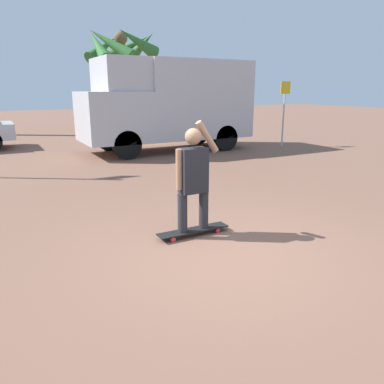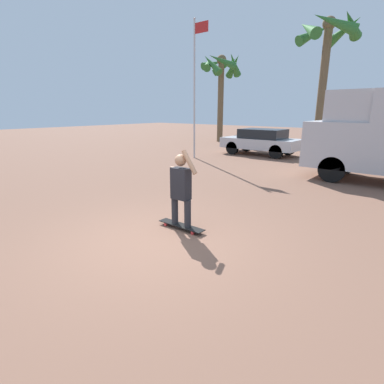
# 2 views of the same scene
# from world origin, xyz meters

# --- Properties ---
(ground_plane) EXTENTS (80.00, 80.00, 0.00)m
(ground_plane) POSITION_xyz_m (0.00, 0.00, 0.00)
(ground_plane) COLOR brown
(skateboard) EXTENTS (1.11, 0.22, 0.09)m
(skateboard) POSITION_xyz_m (-0.05, 0.81, 0.07)
(skateboard) COLOR black
(skateboard) RESTS_ON ground_plane
(person_skateboarder) EXTENTS (0.68, 0.23, 1.59)m
(person_skateboarder) POSITION_xyz_m (-0.05, 0.81, 0.93)
(person_skateboarder) COLOR #28282D
(person_skateboarder) RESTS_ON skateboard
(parked_car_silver) EXTENTS (4.19, 1.88, 1.42)m
(parked_car_silver) POSITION_xyz_m (-3.74, 11.80, 0.77)
(parked_car_silver) COLOR black
(parked_car_silver) RESTS_ON ground_plane
(palm_tree_center_background) EXTENTS (3.85, 3.91, 7.84)m
(palm_tree_center_background) POSITION_xyz_m (-2.14, 16.53, 6.32)
(palm_tree_center_background) COLOR brown
(palm_tree_center_background) RESTS_ON ground_plane
(palm_tree_far_left) EXTENTS (3.25, 3.26, 6.52)m
(palm_tree_far_left) POSITION_xyz_m (-9.67, 16.50, 5.22)
(palm_tree_far_left) COLOR brown
(palm_tree_far_left) RESTS_ON ground_plane
(flagpole) EXTENTS (0.86, 0.12, 6.62)m
(flagpole) POSITION_xyz_m (-5.91, 8.64, 3.68)
(flagpole) COLOR #B7B7BC
(flagpole) RESTS_ON ground_plane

